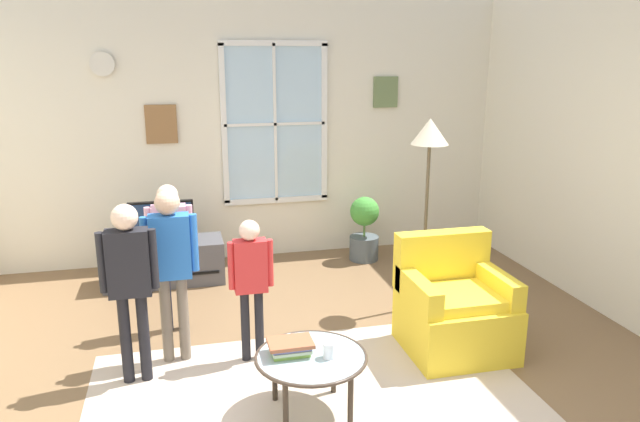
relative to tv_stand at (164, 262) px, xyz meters
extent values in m
cube|color=brown|center=(0.94, -2.53, -0.22)|extent=(6.22, 6.88, 0.02)
cube|color=silver|center=(0.94, 0.67, 1.20)|extent=(5.62, 0.12, 2.82)
cube|color=silver|center=(1.24, 0.60, 1.28)|extent=(1.10, 0.02, 1.69)
cube|color=white|center=(1.24, 0.58, 2.12)|extent=(1.16, 0.04, 0.06)
cube|color=white|center=(1.24, 0.58, 0.43)|extent=(1.16, 0.04, 0.06)
cube|color=white|center=(0.69, 0.58, 1.28)|extent=(0.06, 0.04, 1.69)
cube|color=white|center=(1.79, 0.58, 1.28)|extent=(0.06, 0.04, 1.69)
cube|color=white|center=(1.24, 0.58, 1.28)|extent=(0.03, 0.04, 1.69)
cube|color=white|center=(1.24, 0.58, 1.28)|extent=(1.10, 0.04, 0.03)
cube|color=olive|center=(0.05, 0.59, 1.31)|extent=(0.32, 0.03, 0.40)
cube|color=#667A4C|center=(2.50, 0.59, 1.60)|extent=(0.28, 0.03, 0.34)
cylinder|color=silver|center=(-0.48, 0.58, 1.91)|extent=(0.24, 0.04, 0.24)
cube|color=#C6B29E|center=(0.98, -2.35, -0.21)|extent=(2.95, 1.80, 0.01)
cube|color=#4C4C51|center=(0.00, 0.00, 0.00)|extent=(1.16, 0.45, 0.43)
cube|color=black|center=(0.00, -0.23, -0.06)|extent=(1.04, 0.02, 0.02)
cylinder|color=#4C4C4C|center=(0.00, 0.00, 0.24)|extent=(0.08, 0.08, 0.05)
cube|color=black|center=(0.00, 0.00, 0.43)|extent=(0.62, 0.05, 0.38)
cube|color=navy|center=(0.00, -0.03, 0.43)|extent=(0.58, 0.01, 0.34)
cube|color=yellow|center=(2.19, -1.99, 0.00)|extent=(0.76, 0.72, 0.42)
cube|color=yellow|center=(2.19, -1.69, 0.43)|extent=(0.76, 0.16, 0.45)
cube|color=yellow|center=(1.87, -1.99, 0.31)|extent=(0.12, 0.65, 0.20)
cube|color=yellow|center=(2.51, -1.99, 0.31)|extent=(0.12, 0.65, 0.20)
cube|color=yellow|center=(2.19, -2.04, 0.25)|extent=(0.61, 0.50, 0.08)
cylinder|color=#99B2B7|center=(0.93, -2.54, 0.18)|extent=(0.69, 0.69, 0.02)
torus|color=#3F3328|center=(0.93, -2.54, 0.18)|extent=(0.71, 0.71, 0.02)
cylinder|color=#33281E|center=(0.73, -2.34, -0.02)|extent=(0.04, 0.04, 0.39)
cylinder|color=#33281E|center=(1.13, -2.34, -0.02)|extent=(0.04, 0.04, 0.39)
cylinder|color=#33281E|center=(0.73, -2.74, -0.02)|extent=(0.04, 0.04, 0.39)
cylinder|color=#33281E|center=(1.13, -2.74, -0.02)|extent=(0.04, 0.04, 0.39)
cube|color=#91C34C|center=(0.81, -2.49, 0.21)|extent=(0.23, 0.14, 0.03)
cube|color=#AEBF96|center=(0.81, -2.49, 0.23)|extent=(0.24, 0.18, 0.02)
cube|color=#6D75B5|center=(0.81, -2.49, 0.25)|extent=(0.24, 0.16, 0.02)
cube|color=#9C5536|center=(0.81, -2.49, 0.27)|extent=(0.28, 0.20, 0.02)
cylinder|color=white|center=(1.03, -2.59, 0.24)|extent=(0.08, 0.08, 0.10)
cube|color=black|center=(0.87, -2.47, 0.20)|extent=(0.07, 0.15, 0.02)
cylinder|color=black|center=(-0.23, -1.87, 0.11)|extent=(0.08, 0.08, 0.65)
cylinder|color=black|center=(-0.11, -1.87, 0.11)|extent=(0.08, 0.08, 0.65)
cube|color=black|center=(-0.17, -1.87, 0.66)|extent=(0.28, 0.15, 0.46)
sphere|color=beige|center=(-0.17, -1.87, 0.98)|extent=(0.17, 0.17, 0.17)
cylinder|color=black|center=(-0.33, -1.89, 0.68)|extent=(0.06, 0.06, 0.41)
cylinder|color=black|center=(0.00, -1.89, 0.68)|extent=(0.06, 0.06, 0.41)
cylinder|color=black|center=(0.61, -1.76, 0.06)|extent=(0.07, 0.07, 0.55)
cylinder|color=black|center=(0.71, -1.76, 0.06)|extent=(0.07, 0.07, 0.55)
cube|color=red|center=(0.66, -1.76, 0.53)|extent=(0.24, 0.12, 0.39)
sphere|color=beige|center=(0.66, -1.76, 0.80)|extent=(0.15, 0.15, 0.15)
cylinder|color=red|center=(0.52, -1.78, 0.55)|extent=(0.05, 0.05, 0.35)
cylinder|color=red|center=(0.80, -1.78, 0.55)|extent=(0.05, 0.05, 0.35)
cylinder|color=#333851|center=(0.04, -1.11, 0.10)|extent=(0.07, 0.07, 0.62)
cylinder|color=#333851|center=(0.15, -1.11, 0.10)|extent=(0.07, 0.07, 0.62)
cube|color=#DB9EBC|center=(0.10, -1.11, 0.63)|extent=(0.27, 0.14, 0.44)
sphere|color=beige|center=(0.10, -1.11, 0.93)|extent=(0.17, 0.17, 0.17)
cylinder|color=#DB9EBC|center=(-0.06, -1.13, 0.65)|extent=(0.06, 0.06, 0.40)
cylinder|color=#DB9EBC|center=(0.25, -1.13, 0.65)|extent=(0.06, 0.06, 0.40)
cylinder|color=#726656|center=(0.04, -1.63, 0.12)|extent=(0.08, 0.08, 0.66)
cylinder|color=#726656|center=(0.17, -1.63, 0.12)|extent=(0.08, 0.08, 0.66)
cube|color=blue|center=(0.10, -1.63, 0.68)|extent=(0.28, 0.15, 0.47)
sphere|color=#D8AD8C|center=(0.10, -1.63, 1.00)|extent=(0.18, 0.18, 0.18)
cylinder|color=blue|center=(-0.06, -1.65, 0.70)|extent=(0.06, 0.06, 0.42)
cylinder|color=blue|center=(0.27, -1.65, 0.70)|extent=(0.06, 0.06, 0.42)
cylinder|color=#4C565B|center=(2.15, 0.19, -0.08)|extent=(0.32, 0.32, 0.27)
cylinder|color=#4C7238|center=(2.15, 0.19, 0.12)|extent=(0.02, 0.02, 0.13)
sphere|color=green|center=(2.15, 0.19, 0.34)|extent=(0.32, 0.32, 0.32)
cylinder|color=black|center=(2.27, -1.16, -0.20)|extent=(0.26, 0.26, 0.03)
cylinder|color=brown|center=(2.27, -1.16, 0.53)|extent=(0.03, 0.03, 1.49)
cone|color=beige|center=(2.27, -1.16, 1.38)|extent=(0.32, 0.32, 0.22)
camera|label=1|loc=(0.20, -5.78, 2.00)|focal=33.23mm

